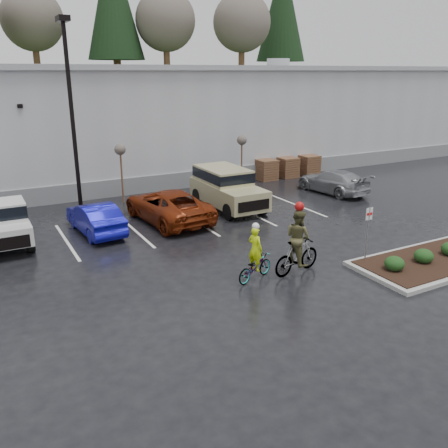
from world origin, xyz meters
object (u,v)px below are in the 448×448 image
pallet_stack_a (266,170)px  car_far_silver (333,181)px  pallet_stack_c (309,165)px  sapling_mid (120,153)px  car_red (168,205)px  pallet_stack_b (288,167)px  car_blue (95,218)px  lamppost (70,97)px  cyclist_olive (297,248)px  suv_tan (228,189)px  fire_lane_sign (368,228)px  sapling_east (242,143)px  cyclist_hivis (255,262)px

pallet_stack_a → car_far_silver: size_ratio=0.29×
pallet_stack_c → sapling_mid: bearing=-175.8°
car_red → pallet_stack_b: bearing=-159.1°
car_blue → pallet_stack_a: bearing=-161.7°
car_far_silver → car_blue: bearing=-4.0°
sapling_mid → lamppost: bearing=-158.2°
lamppost → pallet_stack_a: (12.50, 2.00, -5.01)m
car_red → cyclist_olive: (1.68, -7.92, 0.17)m
sapling_mid → car_far_silver: size_ratio=0.68×
sapling_mid → suv_tan: (4.49, -3.75, -1.70)m
pallet_stack_a → cyclist_olive: 15.19m
fire_lane_sign → car_far_silver: (6.21, 9.05, -0.73)m
cyclist_olive → pallet_stack_b: bearing=-44.0°
sapling_mid → cyclist_olive: size_ratio=1.22×
lamppost → sapling_east: bearing=5.7°
pallet_stack_b → car_far_silver: 4.76m
lamppost → suv_tan: 8.84m
cyclist_olive → car_far_silver: bearing=-55.9°
pallet_stack_c → suv_tan: size_ratio=0.26×
car_red → car_far_silver: (10.63, 0.56, -0.09)m
lamppost → pallet_stack_c: bearing=7.1°
pallet_stack_b → car_blue: car_blue is taller
fire_lane_sign → sapling_mid: bearing=112.5°
cyclist_hivis → cyclist_olive: (1.60, -0.24, 0.29)m
pallet_stack_b → suv_tan: bearing=-146.6°
sapling_mid → cyclist_olive: sapling_mid is taller
car_red → car_blue: bearing=-3.6°
car_far_silver → cyclist_olive: (-8.95, -8.48, 0.26)m
pallet_stack_c → lamppost: bearing=-172.9°
pallet_stack_b → car_far_silver: car_far_silver is taller
sapling_east → car_blue: size_ratio=0.77×
car_blue → cyclist_hivis: (3.56, -7.58, -0.04)m
pallet_stack_a → cyclist_olive: bearing=-119.3°
lamppost → pallet_stack_a: bearing=9.1°
car_red → car_far_silver: 10.65m
car_red → cyclist_hivis: size_ratio=2.70×
car_blue → cyclist_hivis: size_ratio=2.03×
pallet_stack_c → fire_lane_sign: size_ratio=0.61×
car_red → cyclist_olive: size_ratio=2.11×
pallet_stack_a → suv_tan: 7.29m
pallet_stack_b → cyclist_olive: (-9.14, -13.24, 0.26)m
fire_lane_sign → car_far_silver: size_ratio=0.47×
lamppost → fire_lane_sign: lamppost is taller
sapling_mid → car_blue: bearing=-120.4°
lamppost → car_red: size_ratio=1.67×
sapling_east → car_red: (-6.62, -4.32, -1.96)m
pallet_stack_a → suv_tan: (-5.51, -4.75, 0.35)m
pallet_stack_a → fire_lane_sign: bearing=-108.8°
sapling_east → cyclist_hivis: 13.82m
sapling_east → pallet_stack_c: size_ratio=2.37×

